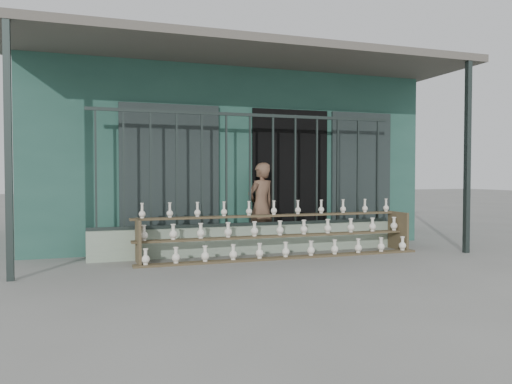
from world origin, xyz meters
name	(u,v)px	position (x,y,z in m)	size (l,w,h in m)	color
ground	(280,268)	(0.00, 0.00, 0.00)	(60.00, 60.00, 0.00)	slate
workshop_building	(208,158)	(0.00, 4.23, 1.62)	(7.40, 6.60, 3.21)	#275246
parapet_wall	(250,240)	(0.00, 1.30, 0.23)	(5.00, 0.20, 0.45)	#94A890
security_fence	(250,170)	(0.00, 1.30, 1.35)	(5.00, 0.04, 1.80)	#283330
shelf_rack	(280,233)	(0.35, 0.89, 0.36)	(4.50, 0.68, 0.85)	brown
elderly_woman	(261,206)	(0.29, 1.59, 0.73)	(0.54, 0.35, 1.47)	brown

